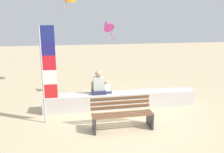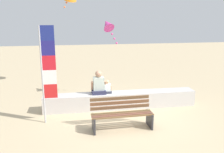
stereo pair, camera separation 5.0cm
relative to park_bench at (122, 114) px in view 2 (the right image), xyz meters
name	(u,v)px [view 2 (the right image)]	position (x,y,z in m)	size (l,w,h in m)	color
ground_plane	(126,118)	(0.29, 0.62, -0.43)	(40.00, 40.00, 0.00)	#CCB48A
seawall_ledge	(121,100)	(0.29, 1.58, -0.15)	(5.37, 0.55, 0.56)	beige
park_bench	(122,114)	(0.00, 0.00, 0.00)	(1.79, 0.65, 0.88)	brown
person_adult	(99,85)	(-0.49, 1.61, 0.45)	(0.53, 0.39, 0.82)	#2D2E4C
person_child	(107,88)	(-0.18, 1.61, 0.32)	(0.31, 0.23, 0.47)	#3A3D4C
flag_banner	(47,68)	(-2.10, 0.72, 1.30)	(0.44, 0.05, 2.94)	#B7B7BC
kite_magenta	(107,25)	(0.00, 2.78, 2.43)	(0.71, 0.67, 1.05)	#DB3D9E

